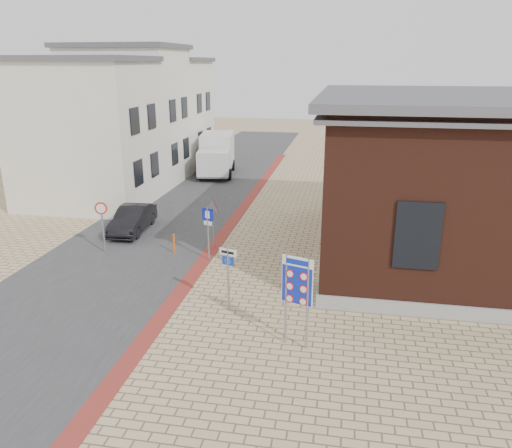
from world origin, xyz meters
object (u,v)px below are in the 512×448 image
Objects in this scene: box_truck at (216,154)px; parking_sign at (208,224)px; border_sign at (297,283)px; bollard at (174,244)px; sedan at (133,219)px; essen_sign at (228,268)px.

box_truck is 16.91m from parking_sign.
border_sign is at bearing -36.25° from parking_sign.
bollard is (-1.70, 0.50, -1.14)m from parking_sign.
parking_sign is at bearing -36.37° from sedan.
essen_sign is at bearing -83.11° from box_truck.
border_sign is 1.19× the size of essen_sign.
parking_sign is at bearing -85.32° from box_truck.
essen_sign is 2.63× the size of bollard.
essen_sign reaches higher than bollard.
box_truck is 2.10× the size of border_sign.
sedan is 1.62× the size of parking_sign.
border_sign is (8.25, -22.44, 0.50)m from box_truck.
sedan reaches higher than bollard.
bollard is (-6.00, 6.50, -1.57)m from border_sign.
border_sign is at bearing -78.64° from box_truck.
essen_sign is at bearing 161.96° from border_sign.
box_truck reaches higher than parking_sign.
parking_sign is (-4.30, 6.00, -0.43)m from border_sign.
box_truck reaches higher than bollard.
parking_sign is at bearing -16.39° from bollard.
sedan is at bearing 149.45° from essen_sign.
border_sign is at bearing -47.29° from bollard.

